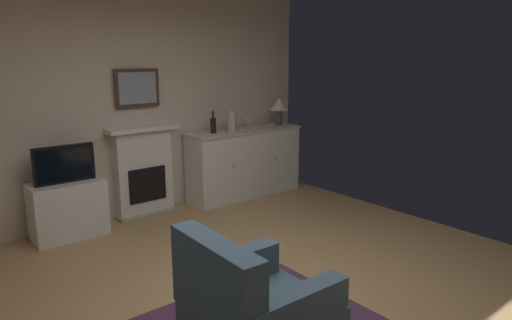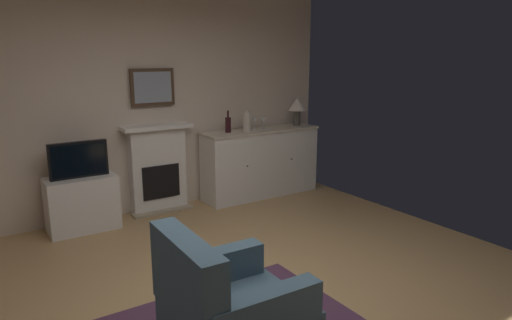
# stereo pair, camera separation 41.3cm
# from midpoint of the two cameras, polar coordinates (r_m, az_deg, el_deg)

# --- Properties ---
(ground_plane) EXTENTS (5.37, 5.58, 0.10)m
(ground_plane) POSITION_cam_midpoint_polar(r_m,az_deg,el_deg) (3.80, 4.42, -18.47)
(ground_plane) COLOR tan
(ground_plane) RESTS_ON ground
(wall_rear) EXTENTS (5.37, 0.06, 2.79)m
(wall_rear) POSITION_cam_midpoint_polar(r_m,az_deg,el_deg) (5.70, -12.73, 7.31)
(wall_rear) COLOR beige
(wall_rear) RESTS_ON ground_plane
(fireplace_unit) EXTENTS (0.87, 0.30, 1.10)m
(fireplace_unit) POSITION_cam_midpoint_polar(r_m,az_deg,el_deg) (5.79, -10.22, -1.03)
(fireplace_unit) COLOR white
(fireplace_unit) RESTS_ON ground_plane
(framed_picture) EXTENTS (0.55, 0.04, 0.45)m
(framed_picture) POSITION_cam_midpoint_polar(r_m,az_deg,el_deg) (5.67, -10.81, 8.96)
(framed_picture) COLOR #473323
(sideboard_cabinet) EXTENTS (1.70, 0.49, 0.94)m
(sideboard_cabinet) POSITION_cam_midpoint_polar(r_m,az_deg,el_deg) (6.34, 2.43, -0.32)
(sideboard_cabinet) COLOR white
(sideboard_cabinet) RESTS_ON ground_plane
(table_lamp) EXTENTS (0.26, 0.26, 0.40)m
(table_lamp) POSITION_cam_midpoint_polar(r_m,az_deg,el_deg) (6.60, 6.99, 6.70)
(table_lamp) COLOR #4C4742
(table_lamp) RESTS_ON sideboard_cabinet
(wine_bottle) EXTENTS (0.08, 0.08, 0.29)m
(wine_bottle) POSITION_cam_midpoint_polar(r_m,az_deg,el_deg) (5.98, -1.55, 4.48)
(wine_bottle) COLOR #331419
(wine_bottle) RESTS_ON sideboard_cabinet
(wine_glass_left) EXTENTS (0.07, 0.07, 0.16)m
(wine_glass_left) POSITION_cam_midpoint_polar(r_m,az_deg,el_deg) (6.21, 1.71, 4.93)
(wine_glass_left) COLOR silver
(wine_glass_left) RESTS_ON sideboard_cabinet
(wine_glass_center) EXTENTS (0.07, 0.07, 0.16)m
(wine_glass_center) POSITION_cam_midpoint_polar(r_m,az_deg,el_deg) (6.22, 2.89, 4.93)
(wine_glass_center) COLOR silver
(wine_glass_center) RESTS_ON sideboard_cabinet
(vase_decorative) EXTENTS (0.11, 0.11, 0.28)m
(vase_decorative) POSITION_cam_midpoint_polar(r_m,az_deg,el_deg) (6.05, 0.83, 4.89)
(vase_decorative) COLOR beige
(vase_decorative) RESTS_ON sideboard_cabinet
(tv_cabinet) EXTENTS (0.75, 0.42, 0.62)m
(tv_cabinet) POSITION_cam_midpoint_polar(r_m,az_deg,el_deg) (5.41, -18.97, -5.20)
(tv_cabinet) COLOR white
(tv_cabinet) RESTS_ON ground_plane
(tv_set) EXTENTS (0.62, 0.07, 0.40)m
(tv_set) POSITION_cam_midpoint_polar(r_m,az_deg,el_deg) (5.25, -19.31, 0.00)
(tv_set) COLOR black
(tv_set) RESTS_ON tv_cabinet
(armchair) EXTENTS (0.83, 0.80, 0.92)m
(armchair) POSITION_cam_midpoint_polar(r_m,az_deg,el_deg) (2.96, 0.66, -18.54)
(armchair) COLOR #3F596B
(armchair) RESTS_ON ground_plane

